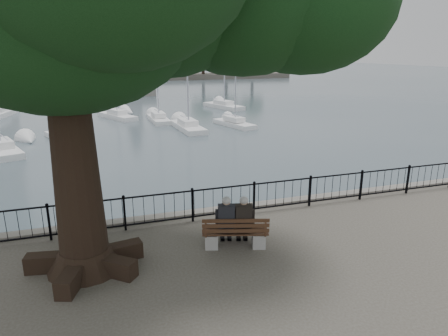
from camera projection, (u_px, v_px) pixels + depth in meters
name	position (u px, v px, depth m)	size (l,w,h in m)	color
harbor	(219.00, 225.00, 13.06)	(260.00, 260.00, 1.20)	slate
railing	(224.00, 200.00, 12.30)	(22.06, 0.06, 1.00)	black
bench	(235.00, 236.00, 10.47)	(1.79, 0.99, 0.91)	gray
person_left	(226.00, 223.00, 10.46)	(0.55, 0.78, 1.44)	black
person_right	(243.00, 222.00, 10.47)	(0.55, 0.78, 1.44)	black
lion_monument	(132.00, 80.00, 55.99)	(5.66, 5.66, 8.44)	slate
sailboat_a	(2.00, 148.00, 24.30)	(3.12, 5.28, 9.04)	white
sailboat_b	(65.00, 136.00, 27.81)	(3.04, 4.75, 9.36)	white
sailboat_c	(188.00, 126.00, 31.48)	(1.85, 5.48, 10.89)	white
sailboat_d	(234.00, 123.00, 32.95)	(2.50, 4.78, 8.50)	white
sailboat_f	(117.00, 115.00, 36.77)	(3.40, 5.19, 9.96)	white
sailboat_g	(223.00, 105.00, 43.32)	(3.28, 5.86, 9.78)	white
sailboat_h	(68.00, 100.00, 47.10)	(3.68, 6.24, 13.94)	white
sailboat_i	(159.00, 118.00, 35.17)	(1.45, 4.87, 10.26)	white
far_shore	(225.00, 60.00, 89.40)	(30.00, 8.60, 9.18)	#474239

